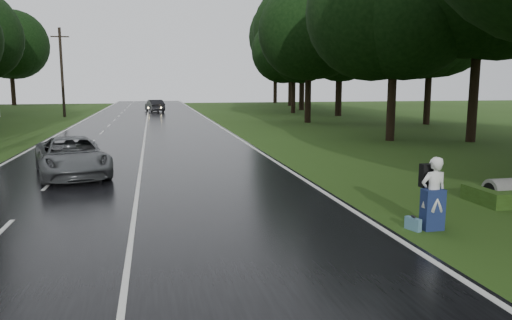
{
  "coord_description": "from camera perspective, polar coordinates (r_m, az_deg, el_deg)",
  "views": [
    {
      "loc": [
        0.56,
        -9.65,
        3.45
      ],
      "look_at": [
        3.67,
        4.95,
        1.1
      ],
      "focal_mm": 34.03,
      "sensor_mm": 36.0,
      "label": 1
    }
  ],
  "objects": [
    {
      "name": "hitchhiker",
      "position": [
        12.27,
        20.07,
        -3.99
      ],
      "size": [
        0.65,
        0.58,
        1.76
      ],
      "color": "silver",
      "rests_on": "ground"
    },
    {
      "name": "grey_car",
      "position": [
        19.42,
        -20.84,
        0.39
      ],
      "size": [
        3.59,
        5.59,
        1.44
      ],
      "primitive_type": "imported",
      "rotation": [
        0.0,
        0.0,
        0.25
      ],
      "color": "#505356",
      "rests_on": "road"
    },
    {
      "name": "road",
      "position": [
        29.85,
        -13.01,
        2.13
      ],
      "size": [
        12.0,
        140.0,
        0.04
      ],
      "primitive_type": "cube",
      "color": "black",
      "rests_on": "ground"
    },
    {
      "name": "tree_right_e",
      "position": [
        43.98,
        6.07,
        4.41
      ],
      "size": [
        9.06,
        9.06,
        14.16
      ],
      "primitive_type": null,
      "color": "black",
      "rests_on": "ground"
    },
    {
      "name": "utility_pole_far",
      "position": [
        54.83,
        -21.57,
        4.73
      ],
      "size": [
        1.8,
        0.28,
        9.12
      ],
      "primitive_type": null,
      "color": "black",
      "rests_on": "ground"
    },
    {
      "name": "culvert",
      "position": [
        16.15,
        27.67,
        -4.43
      ],
      "size": [
        1.45,
        0.73,
        0.73
      ],
      "primitive_type": "cylinder",
      "rotation": [
        0.0,
        1.57,
        0.0
      ],
      "color": "slate",
      "rests_on": "ground"
    },
    {
      "name": "tree_right_f",
      "position": [
        58.12,
        4.38,
        5.53
      ],
      "size": [
        8.45,
        8.45,
        13.2
      ],
      "primitive_type": null,
      "color": "black",
      "rests_on": "ground"
    },
    {
      "name": "lane_center",
      "position": [
        29.85,
        -13.01,
        2.18
      ],
      "size": [
        0.12,
        140.0,
        0.01
      ],
      "primitive_type": "cube",
      "color": "silver",
      "rests_on": "road"
    },
    {
      "name": "far_car",
      "position": [
        60.74,
        -11.83,
        6.26
      ],
      "size": [
        2.47,
        4.73,
        1.48
      ],
      "primitive_type": "imported",
      "rotation": [
        0.0,
        0.0,
        3.35
      ],
      "color": "black",
      "rests_on": "road"
    },
    {
      "name": "ground",
      "position": [
        10.26,
        -14.7,
        -11.01
      ],
      "size": [
        160.0,
        160.0,
        0.0
      ],
      "primitive_type": "plane",
      "color": "#264313",
      "rests_on": "ground"
    },
    {
      "name": "tree_right_d",
      "position": [
        30.84,
        15.45,
        2.21
      ],
      "size": [
        8.85,
        8.85,
        13.83
      ],
      "primitive_type": null,
      "color": "black",
      "rests_on": "ground"
    },
    {
      "name": "suitcase",
      "position": [
        12.22,
        17.97,
        -7.16
      ],
      "size": [
        0.25,
        0.45,
        0.31
      ],
      "primitive_type": "cube",
      "rotation": [
        0.0,
        0.0,
        0.3
      ],
      "color": "teal",
      "rests_on": "ground"
    }
  ]
}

